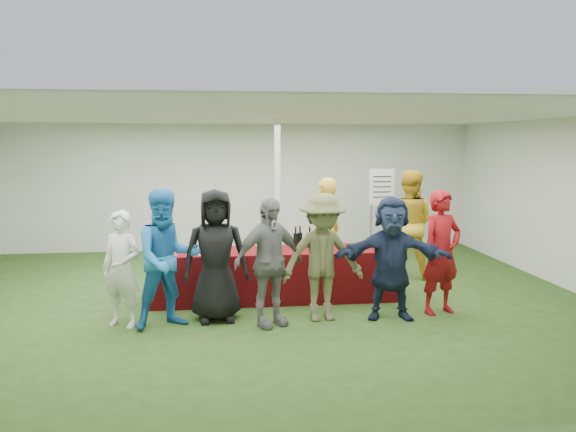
{
  "coord_description": "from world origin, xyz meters",
  "views": [
    {
      "loc": [
        -0.44,
        -8.08,
        2.35
      ],
      "look_at": [
        0.53,
        0.01,
        1.25
      ],
      "focal_mm": 35.0,
      "sensor_mm": 36.0,
      "label": 1
    }
  ],
  "objects": [
    {
      "name": "ground",
      "position": [
        0.0,
        0.0,
        0.0
      ],
      "size": [
        60.0,
        60.0,
        0.0
      ],
      "primitive_type": "plane",
      "color": "#284719",
      "rests_on": "ground"
    },
    {
      "name": "tent",
      "position": [
        0.5,
        1.2,
        1.35
      ],
      "size": [
        10.0,
        10.0,
        10.0
      ],
      "color": "white",
      "rests_on": "ground"
    },
    {
      "name": "serving_table",
      "position": [
        0.33,
        0.01,
        0.38
      ],
      "size": [
        3.6,
        0.8,
        0.75
      ],
      "primitive_type": "cube",
      "color": "#600B0D",
      "rests_on": "ground"
    },
    {
      "name": "wine_bottles",
      "position": [
        0.9,
        0.14,
        0.87
      ],
      "size": [
        0.6,
        0.14,
        0.32
      ],
      "color": "black",
      "rests_on": "serving_table"
    },
    {
      "name": "wine_glasses",
      "position": [
        -0.56,
        -0.26,
        0.86
      ],
      "size": [
        1.23,
        0.11,
        0.16
      ],
      "color": "silver",
      "rests_on": "serving_table"
    },
    {
      "name": "water_bottle",
      "position": [
        0.42,
        0.09,
        0.85
      ],
      "size": [
        0.07,
        0.07,
        0.23
      ],
      "color": "silver",
      "rests_on": "serving_table"
    },
    {
      "name": "bar_towel",
      "position": [
        1.96,
        0.06,
        0.77
      ],
      "size": [
        0.25,
        0.18,
        0.03
      ],
      "primitive_type": "cube",
      "color": "white",
      "rests_on": "serving_table"
    },
    {
      "name": "dump_bucket",
      "position": [
        1.88,
        -0.21,
        0.84
      ],
      "size": [
        0.23,
        0.23,
        0.18
      ],
      "primitive_type": "cylinder",
      "color": "slate",
      "rests_on": "serving_table"
    },
    {
      "name": "wine_list_sign",
      "position": [
        2.69,
        2.57,
        1.32
      ],
      "size": [
        0.5,
        0.03,
        1.8
      ],
      "color": "slate",
      "rests_on": "ground"
    },
    {
      "name": "staff_pourer",
      "position": [
        1.25,
        0.89,
        0.88
      ],
      "size": [
        0.76,
        0.65,
        1.75
      ],
      "primitive_type": "imported",
      "rotation": [
        0.0,
        0.0,
        3.57
      ],
      "color": "gold",
      "rests_on": "ground"
    },
    {
      "name": "staff_back",
      "position": [
        2.75,
        1.12,
        0.93
      ],
      "size": [
        1.11,
        1.01,
        1.85
      ],
      "primitive_type": "imported",
      "rotation": [
        0.0,
        0.0,
        2.72
      ],
      "color": "gold",
      "rests_on": "ground"
    },
    {
      "name": "customer_0",
      "position": [
        -1.7,
        -0.97,
        0.74
      ],
      "size": [
        0.64,
        0.55,
        1.48
      ],
      "primitive_type": "imported",
      "rotation": [
        0.0,
        0.0,
        -0.44
      ],
      "color": "white",
      "rests_on": "ground"
    },
    {
      "name": "customer_1",
      "position": [
        -1.12,
        -1.06,
        0.88
      ],
      "size": [
        1.03,
        0.92,
        1.76
      ],
      "primitive_type": "imported",
      "rotation": [
        0.0,
        0.0,
        0.36
      ],
      "color": "#1F6EB9",
      "rests_on": "ground"
    },
    {
      "name": "customer_2",
      "position": [
        -0.52,
        -0.86,
        0.87
      ],
      "size": [
        0.89,
        0.61,
        1.73
      ],
      "primitive_type": "imported",
      "rotation": [
        0.0,
        0.0,
        0.08
      ],
      "color": "black",
      "rests_on": "ground"
    },
    {
      "name": "customer_3",
      "position": [
        0.15,
        -1.16,
        0.82
      ],
      "size": [
        1.04,
        0.78,
        1.65
      ],
      "primitive_type": "imported",
      "rotation": [
        0.0,
        0.0,
        0.44
      ],
      "color": "slate",
      "rests_on": "ground"
    },
    {
      "name": "customer_4",
      "position": [
        0.87,
        -1.02,
        0.84
      ],
      "size": [
        1.14,
        0.72,
        1.68
      ],
      "primitive_type": "imported",
      "rotation": [
        0.0,
        0.0,
        0.1
      ],
      "color": "brown",
      "rests_on": "ground"
    },
    {
      "name": "customer_5",
      "position": [
        1.77,
        -1.06,
        0.82
      ],
      "size": [
        1.57,
        0.69,
        1.63
      ],
      "primitive_type": "imported",
      "rotation": [
        0.0,
        0.0,
        -0.14
      ],
      "color": "#18223C",
      "rests_on": "ground"
    },
    {
      "name": "customer_6",
      "position": [
        2.52,
        -0.91,
        0.85
      ],
      "size": [
        0.72,
        0.59,
        1.69
      ],
      "primitive_type": "imported",
      "rotation": [
        0.0,
        0.0,
        0.34
      ],
      "color": "maroon",
      "rests_on": "ground"
    }
  ]
}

